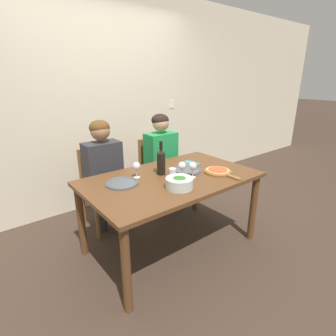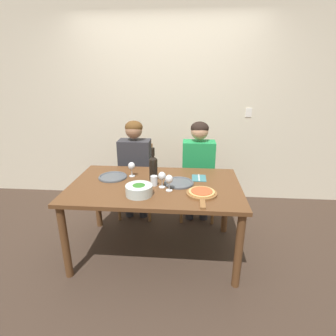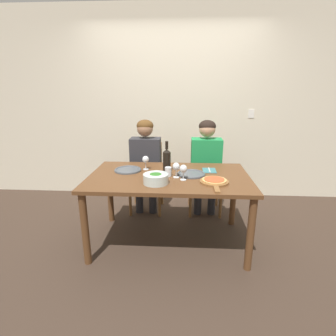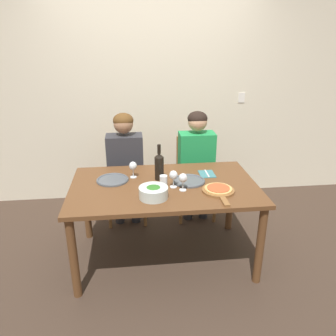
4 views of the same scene
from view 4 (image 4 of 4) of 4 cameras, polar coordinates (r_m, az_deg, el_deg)
ground_plane at (r=3.22m, az=-0.64°, el=-15.12°), size 40.00×40.00×0.00m
back_wall at (r=4.01m, az=-2.80°, el=13.33°), size 10.00×0.06×2.70m
dining_table at (r=2.88m, az=-0.69°, el=-4.49°), size 1.61×0.97×0.75m
chair_left at (r=3.70m, az=-7.28°, el=-1.47°), size 0.42×0.42×0.90m
chair_right at (r=3.76m, az=4.58°, el=-0.95°), size 0.42×0.42×0.90m
person_woman at (r=3.50m, az=-7.48°, el=1.57°), size 0.47×0.51×1.22m
person_man at (r=3.57m, az=5.02°, el=2.06°), size 0.47×0.51×1.22m
wine_bottle at (r=2.89m, az=-1.54°, el=0.39°), size 0.08×0.08×0.33m
broccoli_bowl at (r=2.59m, az=-2.55°, el=-4.24°), size 0.23×0.23×0.10m
dinner_plate_left at (r=2.95m, az=-9.63°, el=-2.01°), size 0.29×0.29×0.02m
dinner_plate_right at (r=2.89m, az=3.65°, el=-2.22°), size 0.29×0.29×0.02m
pizza_on_board at (r=2.73m, az=8.80°, el=-3.84°), size 0.27×0.41×0.04m
wine_glass_left at (r=2.96m, az=-6.12°, el=0.24°), size 0.07×0.07×0.15m
wine_glass_right at (r=2.69m, az=2.63°, el=-1.88°), size 0.07×0.07×0.15m
wine_glass_centre at (r=2.75m, az=0.95°, el=-1.37°), size 0.07×0.07×0.15m
water_tumbler at (r=2.80m, az=-0.79°, el=-2.22°), size 0.07×0.07×0.09m
fork_on_napkin at (r=3.07m, az=6.78°, el=-1.03°), size 0.14×0.18×0.01m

